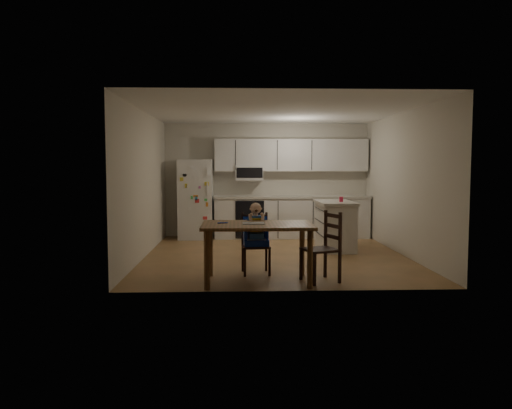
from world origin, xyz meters
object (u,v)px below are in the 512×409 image
object	(u,v)px
refrigerator	(196,199)
dining_table	(257,232)
red_cup	(341,199)
chair_booster	(255,231)
chair_side	(326,242)
kitchen_island	(335,225)

from	to	relation	value
refrigerator	dining_table	distance (m)	4.31
red_cup	chair_booster	bearing A→B (deg)	-130.45
dining_table	chair_side	size ratio (longest dim) A/B	1.56
refrigerator	dining_table	world-z (taller)	refrigerator
dining_table	chair_side	bearing A→B (deg)	2.01
chair_booster	dining_table	bearing A→B (deg)	-93.83
kitchen_island	dining_table	bearing A→B (deg)	-120.92
kitchen_island	red_cup	world-z (taller)	red_cup
refrigerator	kitchen_island	bearing A→B (deg)	-29.22
refrigerator	chair_booster	bearing A→B (deg)	-72.18
chair_booster	chair_side	size ratio (longest dim) A/B	1.09
chair_side	chair_booster	bearing A→B (deg)	-139.37
refrigerator	red_cup	bearing A→B (deg)	-30.17
red_cup	kitchen_island	bearing A→B (deg)	128.21
refrigerator	chair_side	size ratio (longest dim) A/B	1.79
dining_table	refrigerator	bearing A→B (deg)	105.57
dining_table	chair_booster	size ratio (longest dim) A/B	1.43
kitchen_island	red_cup	xyz separation A→B (m)	(0.09, -0.11, 0.49)
refrigerator	chair_side	xyz separation A→B (m)	(2.10, -4.12, -0.31)
kitchen_island	dining_table	world-z (taller)	kitchen_island
dining_table	chair_booster	world-z (taller)	chair_booster
red_cup	chair_side	world-z (taller)	red_cup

